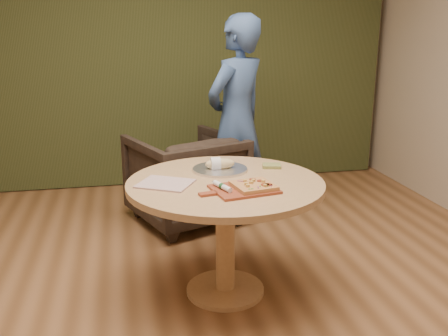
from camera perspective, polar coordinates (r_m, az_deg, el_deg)
name	(u,v)px	position (r m, az deg, el deg)	size (l,w,h in m)	color
room_shell	(211,80)	(2.44, -1.53, 9.97)	(5.04, 6.04, 2.84)	#92603A
curtain	(161,51)	(5.31, -7.26, 13.11)	(4.80, 0.14, 2.78)	#2C3317
pedestal_table	(225,203)	(3.06, 0.15, -3.99)	(1.20, 1.20, 0.75)	tan
pizza_paddle	(242,189)	(2.84, 2.11, -2.46)	(0.47, 0.34, 0.01)	brown
flatbread_pizza	(254,186)	(2.85, 3.43, -2.01)	(0.26, 0.26, 0.04)	tan
cutlery_roll	(222,186)	(2.82, -0.20, -2.11)	(0.09, 0.19, 0.03)	silver
newspaper	(165,184)	(2.97, -6.71, -1.78)	(0.30, 0.25, 0.01)	silver
serving_tray	(220,169)	(3.23, -0.46, -0.14)	(0.36, 0.36, 0.02)	silver
bread_roll	(219,164)	(3.22, -0.62, 0.47)	(0.19, 0.09, 0.09)	#DCC386
green_packet	(272,166)	(3.32, 5.47, 0.25)	(0.12, 0.10, 0.02)	#5E662D
armchair	(186,174)	(4.30, -4.42, -0.67)	(0.83, 0.78, 0.85)	black
person_standing	(237,121)	(4.24, 1.45, 5.39)	(0.64, 0.42, 1.75)	#344F7E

